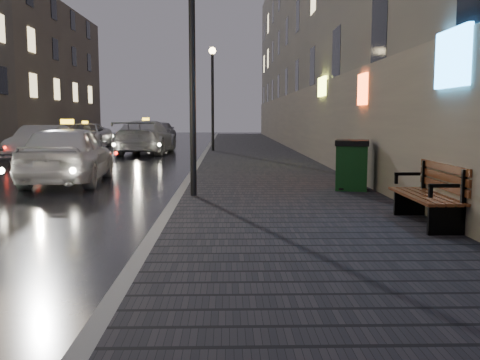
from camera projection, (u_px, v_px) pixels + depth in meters
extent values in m
cube|color=black|center=(253.00, 153.00, 26.90)|extent=(4.60, 58.00, 0.15)
cube|color=slate|center=(205.00, 153.00, 26.84)|extent=(0.20, 58.00, 0.15)
cube|color=black|center=(1.00, 154.00, 26.60)|extent=(2.40, 58.00, 0.15)
cube|color=slate|center=(27.00, 154.00, 26.63)|extent=(0.20, 58.00, 0.15)
cube|color=#605B54|center=(307.00, 35.00, 30.19)|extent=(1.80, 50.00, 13.00)
cube|color=#6B6051|center=(31.00, 73.00, 43.72)|extent=(6.00, 22.00, 11.00)
cylinder|color=black|center=(192.00, 82.00, 11.65)|extent=(0.14, 0.14, 5.00)
cylinder|color=black|center=(213.00, 102.00, 27.54)|extent=(0.14, 0.14, 5.00)
sphere|color=#FFD88C|center=(212.00, 51.00, 27.23)|extent=(0.36, 0.36, 0.36)
cube|color=black|center=(446.00, 221.00, 7.91)|extent=(0.54, 0.07, 0.44)
cube|color=black|center=(463.00, 195.00, 7.87)|extent=(0.07, 0.07, 0.76)
cube|color=black|center=(444.00, 186.00, 7.84)|extent=(0.46, 0.06, 0.05)
cube|color=black|center=(409.00, 203.00, 9.53)|extent=(0.54, 0.07, 0.44)
cube|color=black|center=(423.00, 182.00, 9.49)|extent=(0.07, 0.07, 0.76)
cube|color=black|center=(407.00, 174.00, 9.46)|extent=(0.46, 0.06, 0.05)
cube|color=#502811|center=(427.00, 196.00, 8.69)|extent=(0.68, 1.96, 0.04)
cube|color=#502811|center=(443.00, 177.00, 8.65)|extent=(0.05, 1.96, 0.44)
cube|color=black|center=(352.00, 168.00, 12.82)|extent=(0.89, 0.89, 1.06)
cube|color=black|center=(352.00, 143.00, 12.75)|extent=(0.95, 0.95, 0.13)
imported|color=silver|center=(68.00, 154.00, 15.20)|extent=(2.34, 5.09, 1.69)
imported|color=#9E9EA5|center=(41.00, 143.00, 23.33)|extent=(1.75, 4.70, 1.53)
imported|color=silver|center=(146.00, 137.00, 27.57)|extent=(2.72, 6.03, 1.71)
imported|color=white|center=(85.00, 136.00, 32.80)|extent=(2.67, 5.50, 1.51)
imported|color=#9C9BA3|center=(162.00, 131.00, 43.18)|extent=(2.08, 4.72, 1.58)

